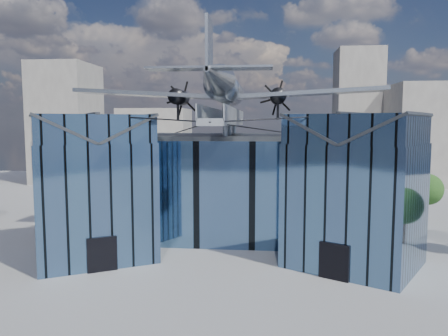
# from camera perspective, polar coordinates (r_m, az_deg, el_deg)

# --- Properties ---
(ground_plane) EXTENTS (120.00, 120.00, 0.00)m
(ground_plane) POSITION_cam_1_polar(r_m,az_deg,el_deg) (36.97, -0.32, -11.49)
(ground_plane) COLOR gray
(museum) EXTENTS (32.88, 24.50, 17.60)m
(museum) POSITION_cam_1_polar(r_m,az_deg,el_deg) (41.43, 0.53, -1.75)
(museum) COLOR #476891
(museum) RESTS_ON ground
(bg_towers) EXTENTS (77.00, 24.50, 26.00)m
(bg_towers) POSITION_cam_1_polar(r_m,az_deg,el_deg) (85.60, 4.27, 5.18)
(bg_towers) COLOR gray
(bg_towers) RESTS_ON ground
(tree_side_e) EXTENTS (3.84, 3.84, 5.45)m
(tree_side_e) POSITION_cam_1_polar(r_m,az_deg,el_deg) (53.52, 25.00, -2.56)
(tree_side_e) COLOR #342515
(tree_side_e) RESTS_ON ground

